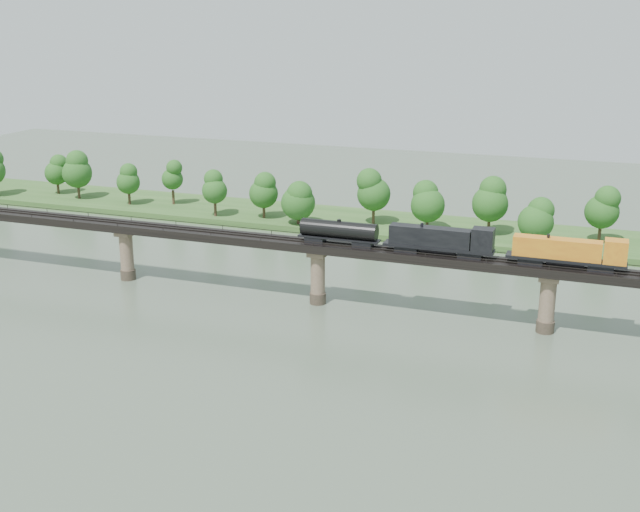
% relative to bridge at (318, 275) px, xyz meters
% --- Properties ---
extents(ground, '(400.00, 400.00, 0.00)m').
position_rel_bridge_xyz_m(ground, '(0.00, -30.00, -5.46)').
color(ground, '#3D4D3C').
rests_on(ground, ground).
extents(far_bank, '(300.00, 24.00, 1.60)m').
position_rel_bridge_xyz_m(far_bank, '(0.00, 55.00, -4.66)').
color(far_bank, '#2D5120').
rests_on(far_bank, ground).
extents(bridge, '(236.00, 30.00, 11.50)m').
position_rel_bridge_xyz_m(bridge, '(0.00, 0.00, 0.00)').
color(bridge, '#473A2D').
rests_on(bridge, ground).
extents(bridge_superstructure, '(220.00, 4.90, 0.75)m').
position_rel_bridge_xyz_m(bridge_superstructure, '(0.00, 0.00, 6.33)').
color(bridge_superstructure, black).
rests_on(bridge_superstructure, bridge).
extents(far_treeline, '(289.06, 17.54, 13.60)m').
position_rel_bridge_xyz_m(far_treeline, '(-8.21, 50.52, 3.37)').
color(far_treeline, '#382619').
rests_on(far_treeline, far_bank).
extents(freight_train, '(75.58, 2.94, 5.20)m').
position_rel_bridge_xyz_m(freight_train, '(35.53, 0.00, 8.53)').
color(freight_train, black).
rests_on(freight_train, bridge).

